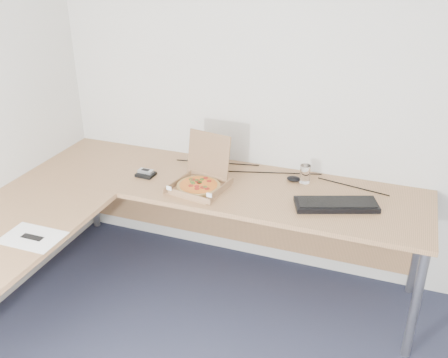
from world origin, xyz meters
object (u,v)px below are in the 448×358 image
at_px(pizza_box, 200,183).
at_px(desk, 144,210).
at_px(wallet, 146,174).
at_px(keyboard, 336,205).
at_px(drinking_glass, 305,174).

bearing_deg(pizza_box, desk, -114.62).
bearing_deg(pizza_box, wallet, -175.67).
height_order(pizza_box, keyboard, pizza_box).
xyz_separation_m(drinking_glass, wallet, (-0.97, -0.26, -0.05)).
xyz_separation_m(keyboard, wallet, (-1.21, -0.01, -0.01)).
height_order(pizza_box, drinking_glass, pizza_box).
relative_size(desk, pizza_box, 7.31).
bearing_deg(drinking_glass, pizza_box, -152.54).
bearing_deg(drinking_glass, keyboard, -46.85).
height_order(keyboard, wallet, keyboard).
distance_m(keyboard, wallet, 1.21).
distance_m(drinking_glass, wallet, 1.01).
distance_m(pizza_box, drinking_glass, 0.66).
relative_size(pizza_box, keyboard, 0.74).
bearing_deg(drinking_glass, desk, -142.45).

